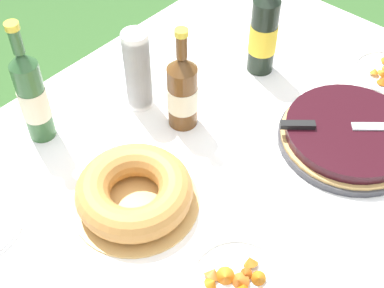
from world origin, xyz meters
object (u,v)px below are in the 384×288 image
at_px(cider_bottle_amber, 182,91).
at_px(juice_bottle_red, 264,31).
at_px(serving_knife, 341,126).
at_px(berry_tart, 349,135).
at_px(bundt_cake, 134,192).
at_px(cider_bottle_green, 32,96).
at_px(snack_plate_far, 238,282).
at_px(cup_stack, 138,71).

bearing_deg(cider_bottle_amber, juice_bottle_red, -3.19).
bearing_deg(cider_bottle_amber, serving_knife, -59.21).
bearing_deg(berry_tart, bundt_cake, 151.81).
bearing_deg(bundt_cake, serving_knife, -27.13).
xyz_separation_m(cider_bottle_green, snack_plate_far, (-0.00, -0.67, -0.12)).
bearing_deg(bundt_cake, juice_bottle_red, 8.00).
bearing_deg(bundt_cake, cider_bottle_amber, 20.19).
distance_m(berry_tart, snack_plate_far, 0.52).
height_order(bundt_cake, cider_bottle_green, cider_bottle_green).
bearing_deg(juice_bottle_red, berry_tart, -104.63).
bearing_deg(serving_knife, juice_bottle_red, 120.23).
height_order(cider_bottle_amber, snack_plate_far, cider_bottle_amber).
height_order(cup_stack, cider_bottle_green, cider_bottle_green).
relative_size(cup_stack, cider_bottle_green, 0.68).
height_order(cup_stack, cider_bottle_amber, cider_bottle_amber).
height_order(serving_knife, cider_bottle_green, cider_bottle_green).
distance_m(berry_tart, serving_knife, 0.05).
bearing_deg(berry_tart, juice_bottle_red, 75.37).
bearing_deg(cider_bottle_amber, cup_stack, 100.72).
xyz_separation_m(berry_tart, cider_bottle_amber, (-0.23, 0.38, 0.08)).
bearing_deg(cider_bottle_amber, snack_plate_far, -124.29).
xyz_separation_m(bundt_cake, cider_bottle_green, (-0.00, 0.35, 0.09)).
bearing_deg(snack_plate_far, cup_stack, 65.02).
relative_size(serving_knife, juice_bottle_red, 0.85).
bearing_deg(cider_bottle_green, juice_bottle_red, -23.57).
distance_m(cup_stack, snack_plate_far, 0.63).
bearing_deg(cup_stack, snack_plate_far, -114.98).
bearing_deg(bundt_cake, snack_plate_far, -90.99).
height_order(bundt_cake, cup_stack, cup_stack).
distance_m(cup_stack, juice_bottle_red, 0.39).
xyz_separation_m(cider_bottle_green, cider_bottle_amber, (0.29, -0.25, -0.03)).
xyz_separation_m(juice_bottle_red, snack_plate_far, (-0.61, -0.40, -0.12)).
relative_size(serving_knife, cup_stack, 1.24).
distance_m(cider_bottle_amber, snack_plate_far, 0.52).
distance_m(cider_bottle_green, snack_plate_far, 0.68).
relative_size(cider_bottle_green, snack_plate_far, 1.65).
xyz_separation_m(berry_tart, snack_plate_far, (-0.52, -0.04, -0.02)).
bearing_deg(cup_stack, cider_bottle_amber, -79.28).
distance_m(bundt_cake, cup_stack, 0.36).
xyz_separation_m(serving_knife, bundt_cake, (-0.49, 0.25, -0.02)).
relative_size(bundt_cake, cup_stack, 1.27).
bearing_deg(juice_bottle_red, bundt_cake, -172.00).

